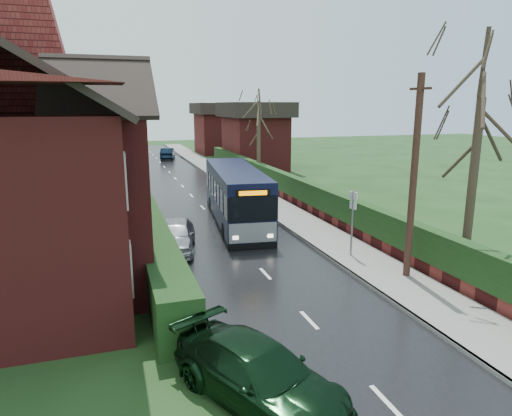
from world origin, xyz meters
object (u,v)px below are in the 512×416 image
object	(u,v)px
brick_house	(9,159)
car_silver	(176,235)
bus_stop_sign	(353,214)
bus	(236,196)
telegraph_pole	(414,179)
car_green	(259,374)

from	to	relation	value
brick_house	car_silver	size ratio (longest dim) A/B	3.60
brick_house	bus_stop_sign	distance (m)	13.15
bus	car_silver	size ratio (longest dim) A/B	2.46
bus_stop_sign	telegraph_pole	size ratio (longest dim) A/B	0.39
telegraph_pole	bus_stop_sign	bearing A→B (deg)	99.44
telegraph_pole	brick_house	bearing A→B (deg)	153.32
bus	bus_stop_sign	size ratio (longest dim) A/B	3.48
brick_house	telegraph_pole	size ratio (longest dim) A/B	1.99
bus	telegraph_pole	xyz separation A→B (m)	(3.81, -9.75, 2.23)
car_silver	bus_stop_sign	bearing A→B (deg)	-14.26
car_silver	bus_stop_sign	xyz separation A→B (m)	(6.80, -3.29, 1.20)
telegraph_pole	car_silver	bearing A→B (deg)	134.67
brick_house	car_silver	bearing A→B (deg)	11.24
car_green	telegraph_pole	world-z (taller)	telegraph_pole
bus	telegraph_pole	world-z (taller)	telegraph_pole
bus	car_green	distance (m)	15.31
bus	telegraph_pole	bearing A→B (deg)	-62.06
bus	car_silver	bearing A→B (deg)	-128.45
bus	telegraph_pole	distance (m)	10.70
brick_house	bus	bearing A→B (deg)	27.05
car_silver	bus_stop_sign	world-z (taller)	bus_stop_sign
car_green	bus	bearing A→B (deg)	50.76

